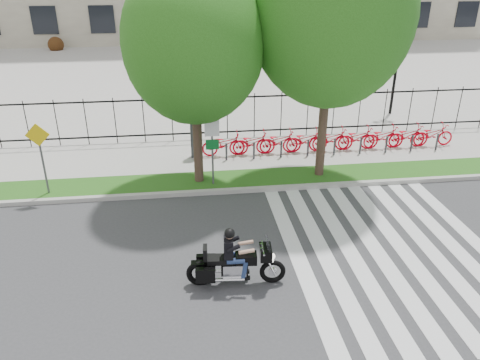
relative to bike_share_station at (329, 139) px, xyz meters
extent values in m
plane|color=#38383B|center=(-5.24, -7.20, -0.64)|extent=(120.00, 120.00, 0.00)
cube|color=#A5A49B|center=(-5.24, -3.10, -0.57)|extent=(60.00, 0.20, 0.15)
cube|color=#1E5415|center=(-5.24, -2.25, -0.57)|extent=(60.00, 1.50, 0.15)
cube|color=#A4A099|center=(-5.24, 0.25, -0.57)|extent=(60.00, 3.50, 0.15)
cube|color=#A4A099|center=(-5.24, 17.80, -0.59)|extent=(80.00, 34.00, 0.10)
cylinder|color=black|center=(4.76, 4.80, 1.36)|extent=(0.14, 0.14, 4.00)
cylinder|color=black|center=(4.76, 4.80, 3.26)|extent=(0.06, 0.70, 0.70)
sphere|color=white|center=(4.41, 4.80, 3.36)|extent=(0.36, 0.36, 0.36)
sphere|color=white|center=(5.11, 4.80, 3.36)|extent=(0.36, 0.36, 0.36)
cylinder|color=#35241D|center=(-5.50, -2.25, 1.24)|extent=(0.32, 0.32, 3.46)
ellipsoid|color=#1F5212|center=(-5.50, -2.25, 4.35)|extent=(4.59, 4.59, 5.28)
cylinder|color=#35241D|center=(-1.05, -2.25, 1.54)|extent=(0.32, 0.32, 4.06)
ellipsoid|color=#1F5212|center=(-1.05, -2.25, 5.17)|extent=(5.35, 5.35, 6.15)
cube|color=#2D2D33|center=(-5.53, 0.00, 0.26)|extent=(0.35, 0.25, 1.50)
imported|color=red|center=(-4.33, 0.00, 0.00)|extent=(1.87, 0.65, 0.98)
cylinder|color=#2D2D33|center=(-4.33, -0.50, -0.14)|extent=(0.08, 0.08, 0.70)
imported|color=red|center=(-3.23, 0.00, 0.00)|extent=(1.87, 0.65, 0.98)
cylinder|color=#2D2D33|center=(-3.23, -0.50, -0.14)|extent=(0.08, 0.08, 0.70)
imported|color=red|center=(-2.13, 0.00, 0.00)|extent=(1.87, 0.65, 0.98)
cylinder|color=#2D2D33|center=(-2.13, -0.50, -0.14)|extent=(0.08, 0.08, 0.70)
imported|color=red|center=(-1.03, 0.00, 0.00)|extent=(1.87, 0.65, 0.98)
cylinder|color=#2D2D33|center=(-1.03, -0.50, -0.14)|extent=(0.08, 0.08, 0.70)
imported|color=red|center=(0.07, 0.00, 0.00)|extent=(1.87, 0.65, 0.98)
cylinder|color=#2D2D33|center=(0.07, -0.50, -0.14)|extent=(0.08, 0.08, 0.70)
imported|color=red|center=(1.17, 0.00, 0.00)|extent=(1.87, 0.65, 0.98)
cylinder|color=#2D2D33|center=(1.17, -0.50, -0.14)|extent=(0.08, 0.08, 0.70)
imported|color=red|center=(2.27, 0.00, 0.00)|extent=(1.87, 0.65, 0.98)
cylinder|color=#2D2D33|center=(2.27, -0.50, -0.14)|extent=(0.08, 0.08, 0.70)
imported|color=red|center=(3.37, 0.00, 0.00)|extent=(1.87, 0.65, 0.98)
cylinder|color=#2D2D33|center=(3.37, -0.50, -0.14)|extent=(0.08, 0.08, 0.70)
imported|color=red|center=(4.47, 0.00, 0.00)|extent=(1.87, 0.65, 0.98)
cylinder|color=#2D2D33|center=(4.47, -0.50, -0.14)|extent=(0.08, 0.08, 0.70)
cylinder|color=#59595B|center=(-5.01, -2.60, 0.76)|extent=(0.07, 0.07, 2.50)
cube|color=white|center=(-5.01, -2.64, 1.61)|extent=(0.50, 0.03, 0.60)
cube|color=#0C6626|center=(-5.01, -2.64, 1.01)|extent=(0.45, 0.03, 0.35)
cylinder|color=#59595B|center=(-10.65, -2.60, 0.71)|extent=(0.07, 0.07, 2.40)
cube|color=yellow|center=(-10.65, -2.64, 1.61)|extent=(0.78, 0.03, 0.78)
torus|color=black|center=(-3.94, -8.19, -0.32)|extent=(0.66, 0.18, 0.65)
torus|color=black|center=(-5.74, -8.04, -0.32)|extent=(0.70, 0.20, 0.69)
cube|color=black|center=(-4.13, -8.17, 0.26)|extent=(0.33, 0.54, 0.28)
cube|color=#26262B|center=(-4.06, -8.18, 0.47)|extent=(0.18, 0.48, 0.29)
cube|color=silver|center=(-4.89, -8.11, -0.22)|extent=(0.59, 0.37, 0.38)
cube|color=black|center=(-4.60, -8.13, 0.10)|extent=(0.55, 0.36, 0.25)
cube|color=black|center=(-5.22, -8.08, 0.08)|extent=(0.69, 0.39, 0.13)
cube|color=black|center=(-5.60, -8.05, 0.29)|extent=(0.12, 0.33, 0.32)
cube|color=black|center=(-5.62, -8.34, -0.17)|extent=(0.49, 0.19, 0.38)
cube|color=black|center=(-5.57, -7.77, -0.17)|extent=(0.49, 0.19, 0.38)
cube|color=black|center=(-5.03, -8.10, 0.42)|extent=(0.26, 0.40, 0.49)
sphere|color=tan|center=(-5.00, -8.10, 0.78)|extent=(0.22, 0.22, 0.22)
sphere|color=black|center=(-5.00, -8.10, 0.82)|extent=(0.26, 0.26, 0.26)
camera|label=1|loc=(-5.94, -17.57, 6.71)|focal=35.00mm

